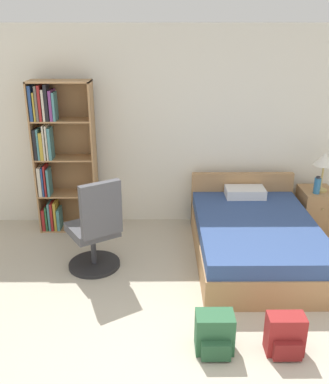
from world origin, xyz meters
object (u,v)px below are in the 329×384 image
at_px(backpack_red, 285,336).
at_px(bed, 254,237).
at_px(office_chair, 96,232).
at_px(table_lamp, 324,161).
at_px(nightstand, 315,210).
at_px(water_bottle, 317,185).
at_px(bookshelf, 57,156).
at_px(backpack_green, 215,334).

bearing_deg(backpack_red, bed, 87.72).
height_order(office_chair, table_lamp, office_chair).
relative_size(nightstand, backpack_red, 1.57).
bearing_deg(backpack_red, nightstand, 66.36).
bearing_deg(water_bottle, table_lamp, 48.01).
bearing_deg(office_chair, bed, 8.72).
bearing_deg(office_chair, nightstand, 20.15).
bearing_deg(office_chair, bookshelf, 119.64).
height_order(bookshelf, backpack_red, bookshelf).
relative_size(bookshelf, office_chair, 1.79).
bearing_deg(office_chair, backpack_green, -48.26).
relative_size(bed, table_lamp, 3.93).
bearing_deg(bookshelf, water_bottle, -3.34).
bearing_deg(bed, office_chair, -171.28).
bearing_deg(office_chair, water_bottle, 18.31).
xyz_separation_m(bed, nightstand, (0.96, 0.74, 0.03)).
bearing_deg(backpack_red, bookshelf, 134.27).
bearing_deg(backpack_red, table_lamp, 65.63).
xyz_separation_m(table_lamp, backpack_red, (-1.05, -2.31, -0.80)).
bearing_deg(bookshelf, office_chair, -60.36).
xyz_separation_m(bookshelf, table_lamp, (3.40, -0.10, -0.04)).
bearing_deg(table_lamp, backpack_green, -125.52).
bearing_deg(water_bottle, backpack_red, -113.45).
xyz_separation_m(bed, water_bottle, (0.90, 0.62, 0.42)).
distance_m(table_lamp, backpack_green, 2.91).
distance_m(bookshelf, table_lamp, 3.40).
height_order(bookshelf, table_lamp, bookshelf).
bearing_deg(water_bottle, bookshelf, 176.66).
height_order(bookshelf, bed, bookshelf).
relative_size(bed, backpack_red, 5.54).
bearing_deg(backpack_green, nightstand, 55.17).
xyz_separation_m(office_chair, water_bottle, (2.70, 0.89, 0.20)).
relative_size(water_bottle, backpack_red, 0.63).
relative_size(nightstand, table_lamp, 1.12).
bearing_deg(bed, nightstand, 37.49).
bearing_deg(nightstand, water_bottle, -117.09).
height_order(water_bottle, backpack_green, water_bottle).
height_order(bookshelf, nightstand, bookshelf).
bearing_deg(bed, bookshelf, 161.47).
height_order(bed, backpack_red, bed).
relative_size(backpack_red, backpack_green, 1.03).
bearing_deg(office_chair, backpack_red, -37.42).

